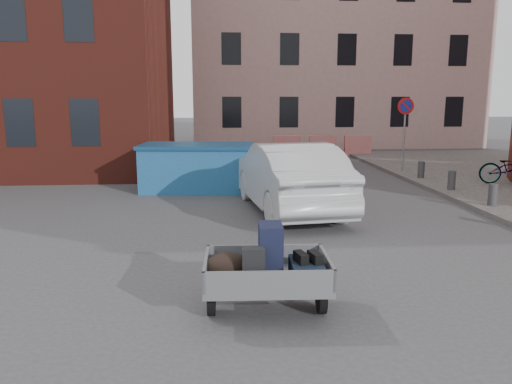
{
  "coord_description": "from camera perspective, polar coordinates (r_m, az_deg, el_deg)",
  "views": [
    {
      "loc": [
        -0.91,
        -8.29,
        2.81
      ],
      "look_at": [
        -0.18,
        0.59,
        1.1
      ],
      "focal_mm": 35.0,
      "sensor_mm": 36.0,
      "label": 1
    }
  ],
  "objects": [
    {
      "name": "ground",
      "position": [
        8.8,
        1.49,
        -7.75
      ],
      "size": [
        120.0,
        120.0,
        0.0
      ],
      "primitive_type": "plane",
      "color": "#38383A",
      "rests_on": "ground"
    },
    {
      "name": "building_pink",
      "position": [
        31.35,
        8.49,
        18.43
      ],
      "size": [
        16.0,
        8.0,
        14.0
      ],
      "primitive_type": "cube",
      "color": "#BE9A92",
      "rests_on": "ground"
    },
    {
      "name": "no_parking_sign",
      "position": [
        19.09,
        16.67,
        8.02
      ],
      "size": [
        0.6,
        0.09,
        2.65
      ],
      "color": "gray",
      "rests_on": "sidewalk"
    },
    {
      "name": "bollards",
      "position": [
        13.79,
        25.44,
        -0.28
      ],
      "size": [
        0.22,
        9.02,
        0.55
      ],
      "color": "#3A3A3D",
      "rests_on": "sidewalk"
    },
    {
      "name": "barriers",
      "position": [
        23.96,
        7.64,
        5.23
      ],
      "size": [
        4.7,
        0.18,
        1.0
      ],
      "color": "red",
      "rests_on": "ground"
    },
    {
      "name": "trailer",
      "position": [
        6.52,
        1.14,
        -8.86
      ],
      "size": [
        1.64,
        1.83,
        1.2
      ],
      "rotation": [
        0.0,
        0.0,
        -0.04
      ],
      "color": "black",
      "rests_on": "ground"
    },
    {
      "name": "dumpster",
      "position": [
        15.18,
        -6.74,
        2.83
      ],
      "size": [
        3.51,
        2.05,
        1.41
      ],
      "rotation": [
        0.0,
        0.0,
        -0.1
      ],
      "color": "#1E5890",
      "rests_on": "ground"
    },
    {
      "name": "silver_car",
      "position": [
        12.43,
        3.73,
        1.79
      ],
      "size": [
        2.45,
        5.37,
        1.71
      ],
      "primitive_type": "imported",
      "rotation": [
        0.0,
        0.0,
        3.27
      ],
      "color": "#B0B3B8",
      "rests_on": "ground"
    },
    {
      "name": "bicycle",
      "position": [
        17.41,
        27.26,
        2.45
      ],
      "size": [
        2.04,
        1.21,
        1.01
      ],
      "primitive_type": "imported",
      "rotation": [
        0.0,
        0.0,
        1.27
      ],
      "color": "black",
      "rests_on": "sidewalk"
    }
  ]
}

